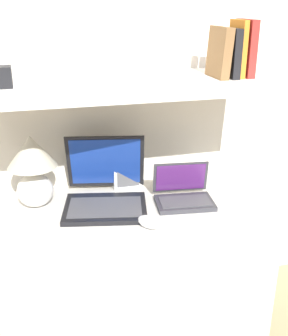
# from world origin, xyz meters

# --- Properties ---
(wall_back) EXTENTS (6.00, 0.05, 2.40)m
(wall_back) POSITION_xyz_m (0.00, 0.65, 1.20)
(wall_back) COLOR silver
(wall_back) RESTS_ON ground_plane
(desk) EXTENTS (1.11, 0.59, 0.70)m
(desk) POSITION_xyz_m (0.00, 0.29, 0.35)
(desk) COLOR silver
(desk) RESTS_ON ground_plane
(back_riser) EXTENTS (1.11, 0.04, 1.19)m
(back_riser) POSITION_xyz_m (0.00, 0.61, 0.60)
(back_riser) COLOR silver
(back_riser) RESTS_ON ground_plane
(shelf) EXTENTS (1.11, 0.53, 0.03)m
(shelf) POSITION_xyz_m (0.00, 0.36, 1.21)
(shelf) COLOR silver
(shelf) RESTS_ON back_riser
(table_lamp) EXTENTS (0.20, 0.20, 0.31)m
(table_lamp) POSITION_xyz_m (-0.39, 0.41, 0.88)
(table_lamp) COLOR white
(table_lamp) RESTS_ON desk
(laptop_large) EXTENTS (0.40, 0.41, 0.28)m
(laptop_large) POSITION_xyz_m (-0.10, 0.34, 0.76)
(laptop_large) COLOR black
(laptop_large) RESTS_ON desk
(laptop_small) EXTENTS (0.26, 0.22, 0.16)m
(laptop_small) POSITION_xyz_m (0.23, 0.28, 0.74)
(laptop_small) COLOR #333338
(laptop_small) RESTS_ON desk
(computer_mouse) EXTENTS (0.11, 0.13, 0.04)m
(computer_mouse) POSITION_xyz_m (0.03, 0.12, 0.72)
(computer_mouse) COLOR white
(computer_mouse) RESTS_ON desk
(router_box) EXTENTS (0.13, 0.08, 0.13)m
(router_box) POSITION_xyz_m (0.02, 0.50, 0.77)
(router_box) COLOR white
(router_box) RESTS_ON desk
(book_red) EXTENTS (0.03, 0.15, 0.23)m
(book_red) POSITION_xyz_m (0.51, 0.36, 1.33)
(book_red) COLOR #A82823
(book_red) RESTS_ON shelf
(book_orange) EXTENTS (0.02, 0.13, 0.23)m
(book_orange) POSITION_xyz_m (0.47, 0.36, 1.33)
(book_orange) COLOR orange
(book_orange) RESTS_ON shelf
(book_black) EXTENTS (0.03, 0.16, 0.20)m
(book_black) POSITION_xyz_m (0.44, 0.36, 1.32)
(book_black) COLOR black
(book_black) RESTS_ON shelf
(book_brown) EXTENTS (0.05, 0.16, 0.20)m
(book_brown) POSITION_xyz_m (0.39, 0.36, 1.32)
(book_brown) COLOR brown
(book_brown) RESTS_ON shelf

